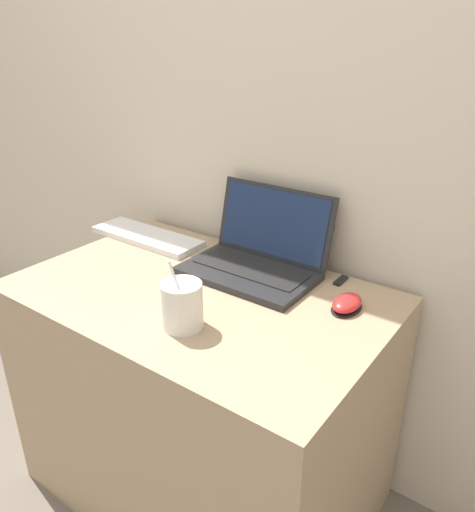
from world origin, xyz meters
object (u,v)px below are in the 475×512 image
Objects in this scene: laptop at (257,255)px; drink_cup at (182,305)px; usb_stick at (341,281)px; computer_mouse at (347,304)px; external_keyboard at (147,236)px.

laptop is 2.17× the size of drink_cup.
laptop is at bearing 94.37° from drink_cup.
drink_cup reaches higher than usb_stick.
usb_stick is (-0.08, 0.13, -0.01)m from computer_mouse.
computer_mouse is 1.83× the size of usb_stick.
usb_stick is (0.67, 0.10, -0.01)m from external_keyboard.
external_keyboard is at bearing 144.02° from drink_cup.
laptop is at bearing 170.78° from computer_mouse.
drink_cup is 1.60× the size of computer_mouse.
computer_mouse is 0.15m from usb_stick.
drink_cup is at bearing -35.98° from external_keyboard.
external_keyboard is 0.68m from usb_stick.
external_keyboard is at bearing -171.76° from usb_stick.
drink_cup is at bearing -85.63° from laptop.
drink_cup reaches higher than computer_mouse.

